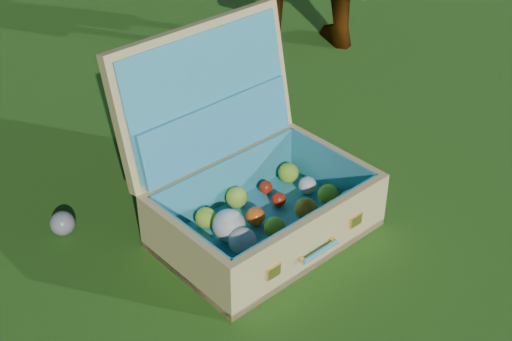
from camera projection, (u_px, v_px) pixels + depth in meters
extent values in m
plane|color=#215114|center=(267.00, 197.00, 2.03)|extent=(60.00, 60.00, 0.00)
sphere|color=teal|center=(62.00, 223.00, 1.87)|extent=(0.07, 0.07, 0.07)
cube|color=tan|center=(265.00, 232.00, 1.88)|extent=(0.63, 0.54, 0.02)
cube|color=tan|center=(313.00, 242.00, 1.74)|extent=(0.51, 0.22, 0.16)
cube|color=tan|center=(223.00, 183.00, 1.94)|extent=(0.51, 0.22, 0.16)
cube|color=tan|center=(185.00, 255.00, 1.70)|extent=(0.14, 0.30, 0.16)
cube|color=tan|center=(334.00, 173.00, 1.98)|extent=(0.14, 0.30, 0.16)
cube|color=teal|center=(265.00, 229.00, 1.87)|extent=(0.58, 0.49, 0.01)
cube|color=teal|center=(309.00, 237.00, 1.74)|extent=(0.46, 0.20, 0.14)
cube|color=teal|center=(226.00, 182.00, 1.93)|extent=(0.46, 0.20, 0.14)
cube|color=teal|center=(189.00, 250.00, 1.70)|extent=(0.13, 0.30, 0.14)
cube|color=teal|center=(331.00, 172.00, 1.97)|extent=(0.13, 0.30, 0.14)
cube|color=tan|center=(205.00, 93.00, 1.84)|extent=(0.54, 0.30, 0.36)
cube|color=teal|center=(210.00, 94.00, 1.83)|extent=(0.49, 0.26, 0.31)
cube|color=teal|center=(218.00, 130.00, 1.86)|extent=(0.46, 0.23, 0.15)
cube|color=#F2C659|center=(273.00, 272.00, 1.65)|extent=(0.04, 0.02, 0.03)
cube|color=#F2C659|center=(356.00, 220.00, 1.81)|extent=(0.04, 0.02, 0.03)
cylinder|color=teal|center=(320.00, 252.00, 1.73)|extent=(0.11, 0.06, 0.01)
cube|color=#F2C659|center=(302.00, 260.00, 1.70)|extent=(0.02, 0.02, 0.01)
cube|color=#F2C659|center=(333.00, 241.00, 1.76)|extent=(0.02, 0.02, 0.01)
sphere|color=#A7D333|center=(233.00, 280.00, 1.66)|extent=(0.06, 0.06, 0.06)
sphere|color=#FF5F15|center=(271.00, 261.00, 1.73)|extent=(0.04, 0.04, 0.04)
sphere|color=#0F164B|center=(296.00, 240.00, 1.78)|extent=(0.06, 0.06, 0.06)
sphere|color=#FF5F15|center=(323.00, 225.00, 1.84)|extent=(0.06, 0.06, 0.06)
sphere|color=#C4B18A|center=(352.00, 204.00, 1.89)|extent=(0.08, 0.08, 0.08)
sphere|color=#AD7D17|center=(215.00, 263.00, 1.71)|extent=(0.06, 0.06, 0.06)
sphere|color=silver|center=(243.00, 241.00, 1.77)|extent=(0.07, 0.07, 0.07)
sphere|color=#A7D333|center=(275.00, 228.00, 1.83)|extent=(0.06, 0.06, 0.06)
sphere|color=#AD7D17|center=(306.00, 209.00, 1.89)|extent=(0.06, 0.06, 0.06)
sphere|color=#A7D333|center=(328.00, 195.00, 1.95)|extent=(0.06, 0.06, 0.06)
sphere|color=#0F164B|center=(191.00, 246.00, 1.77)|extent=(0.06, 0.06, 0.06)
sphere|color=silver|center=(229.00, 225.00, 1.81)|extent=(0.09, 0.09, 0.09)
sphere|color=#FF5F15|center=(256.00, 216.00, 1.87)|extent=(0.05, 0.05, 0.05)
sphere|color=#B3230E|center=(279.00, 199.00, 1.94)|extent=(0.04, 0.04, 0.04)
sphere|color=silver|center=(308.00, 185.00, 1.99)|extent=(0.05, 0.05, 0.05)
sphere|color=#C4B18A|center=(173.00, 234.00, 1.81)|extent=(0.06, 0.06, 0.06)
sphere|color=#A7D333|center=(206.00, 218.00, 1.86)|extent=(0.06, 0.06, 0.06)
sphere|color=#A7D333|center=(237.00, 197.00, 1.93)|extent=(0.06, 0.06, 0.06)
sphere|color=#B3230E|center=(266.00, 187.00, 1.99)|extent=(0.04, 0.04, 0.04)
sphere|color=#A7D333|center=(288.00, 173.00, 2.03)|extent=(0.06, 0.06, 0.06)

